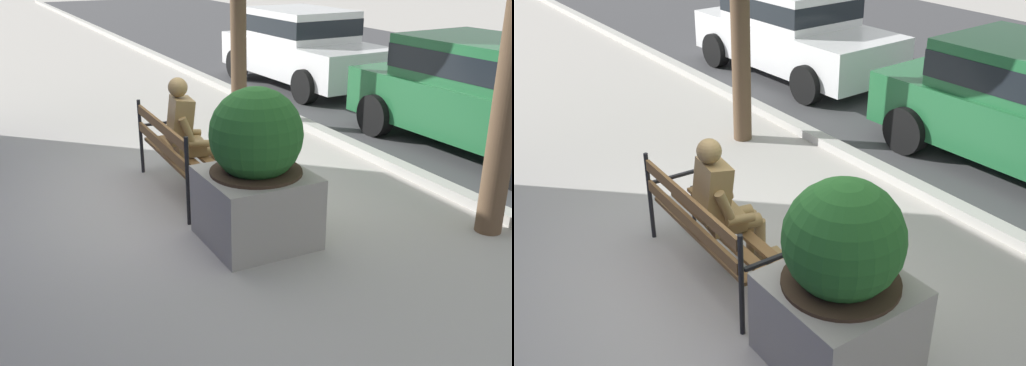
% 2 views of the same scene
% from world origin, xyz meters
% --- Properties ---
extents(ground_plane, '(80.00, 80.00, 0.00)m').
position_xyz_m(ground_plane, '(0.00, 0.00, 0.00)').
color(ground_plane, '#ADA8A0').
extents(curb_stone, '(60.00, 0.20, 0.12)m').
position_xyz_m(curb_stone, '(0.00, 2.90, 0.06)').
color(curb_stone, '#B2AFA8').
rests_on(curb_stone, ground).
extents(park_bench, '(1.81, 0.58, 0.95)m').
position_xyz_m(park_bench, '(-0.21, 0.08, 0.54)').
color(park_bench, brown).
rests_on(park_bench, ground).
extents(bronze_statue_seated, '(0.71, 0.78, 1.37)m').
position_xyz_m(bronze_statue_seated, '(-0.15, 0.29, 0.67)').
color(bronze_statue_seated, olive).
rests_on(bronze_statue_seated, ground).
extents(concrete_planter, '(0.98, 0.98, 1.53)m').
position_xyz_m(concrete_planter, '(1.30, 0.35, 0.72)').
color(concrete_planter, gray).
rests_on(concrete_planter, ground).
extents(parked_car_white, '(4.18, 2.07, 1.56)m').
position_xyz_m(parked_car_white, '(-4.78, 4.53, 0.84)').
color(parked_car_white, silver).
rests_on(parked_car_white, ground).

